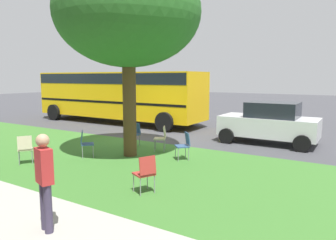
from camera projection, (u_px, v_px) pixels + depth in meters
The scene contains 12 objects.
ground at pixel (144, 140), 13.20m from camera, with size 80.00×80.00×0.00m, color #424247.
grass_verge at pixel (88, 156), 10.50m from camera, with size 48.00×6.00×0.01m, color #3D752D.
street_tree at pixel (128, 13), 9.94m from camera, with size 4.65×4.65×6.36m.
chair_0 at pixel (85, 142), 10.25m from camera, with size 0.59×0.59×0.88m.
chair_1 at pixel (25, 147), 9.45m from camera, with size 0.58×0.58×0.88m.
chair_2 at pixel (135, 132), 11.99m from camera, with size 0.51×0.52×0.88m.
chair_3 at pixel (162, 136), 11.18m from camera, with size 0.56×0.56×0.88m.
chair_4 at pixel (145, 171), 7.05m from camera, with size 0.56×0.55×0.88m.
chair_5 at pixel (184, 144), 9.96m from camera, with size 0.59×0.59×0.88m.
parked_car at pixel (269, 123), 12.37m from camera, with size 3.70×1.92×1.65m.
school_bus at pixel (117, 92), 17.99m from camera, with size 10.40×2.80×2.88m.
pedestrian_0 at pixel (45, 179), 5.26m from camera, with size 0.41×0.31×1.69m.
Camera 1 is at (-7.66, 10.50, 2.62)m, focal length 33.55 mm.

